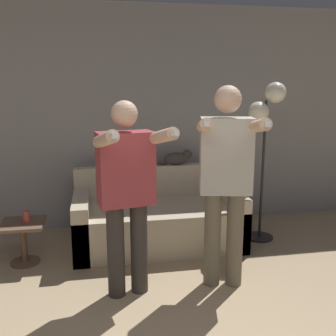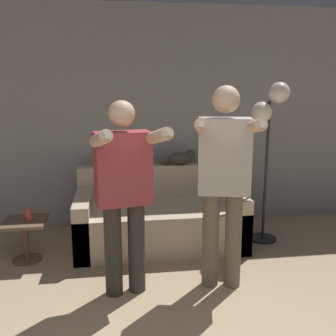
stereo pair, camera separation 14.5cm
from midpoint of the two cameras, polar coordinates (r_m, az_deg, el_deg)
wall_back at (r=4.71m, az=-5.24°, el=7.21°), size 10.00×0.05×2.60m
couch at (r=4.29m, az=-0.34°, el=-7.43°), size 1.75×0.94×0.78m
person_left at (r=3.08m, az=-5.07°, el=-2.68°), size 0.58×0.73×1.58m
person_right at (r=3.21m, az=9.41°, el=-1.01°), size 0.58×0.74×1.69m
cat at (r=4.53m, az=2.83°, el=1.47°), size 0.41×0.11×0.17m
floor_lamp at (r=4.29m, az=15.47°, el=7.00°), size 0.40×0.31×1.72m
side_table at (r=4.07m, az=-19.04°, el=-8.78°), size 0.40×0.40×0.41m
cup at (r=4.00m, az=-18.60°, el=-6.49°), size 0.07×0.07×0.11m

